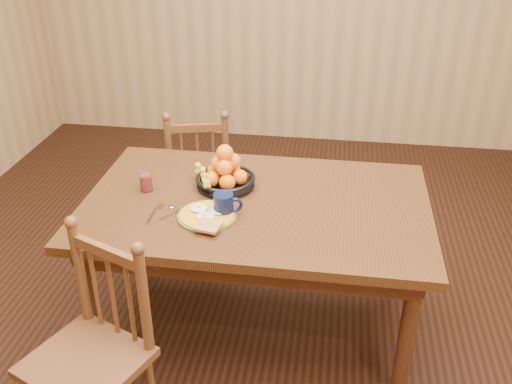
# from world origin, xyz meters

# --- Properties ---
(room) EXTENTS (4.52, 5.02, 2.72)m
(room) POSITION_xyz_m (0.00, 0.00, 1.35)
(room) COLOR black
(room) RESTS_ON ground
(dining_table) EXTENTS (1.60, 1.00, 0.75)m
(dining_table) POSITION_xyz_m (0.00, 0.00, 0.67)
(dining_table) COLOR black
(dining_table) RESTS_ON ground
(chair_far) EXTENTS (0.48, 0.47, 0.89)m
(chair_far) POSITION_xyz_m (-0.48, 0.81, 0.43)
(chair_far) COLOR #4D2E17
(chair_far) RESTS_ON ground
(chair_near) EXTENTS (0.54, 0.53, 0.91)m
(chair_near) POSITION_xyz_m (-0.53, -0.74, 0.44)
(chair_near) COLOR #4D2E17
(chair_near) RESTS_ON ground
(breakfast_plate) EXTENTS (0.26, 0.30, 0.04)m
(breakfast_plate) POSITION_xyz_m (-0.19, -0.18, 0.76)
(breakfast_plate) COLOR #59601E
(breakfast_plate) RESTS_ON dining_table
(fork) EXTENTS (0.03, 0.18, 0.00)m
(fork) POSITION_xyz_m (-0.43, -0.17, 0.75)
(fork) COLOR silver
(fork) RESTS_ON dining_table
(spoon) EXTENTS (0.08, 0.15, 0.01)m
(spoon) POSITION_xyz_m (-0.37, -0.13, 0.75)
(spoon) COLOR silver
(spoon) RESTS_ON dining_table
(coffee_mug) EXTENTS (0.13, 0.09, 0.10)m
(coffee_mug) POSITION_xyz_m (-0.12, -0.13, 0.80)
(coffee_mug) COLOR #0A1338
(coffee_mug) RESTS_ON dining_table
(juice_glass) EXTENTS (0.06, 0.06, 0.09)m
(juice_glass) POSITION_xyz_m (-0.54, 0.03, 0.79)
(juice_glass) COLOR silver
(juice_glass) RESTS_ON dining_table
(fruit_bowl) EXTENTS (0.32, 0.29, 0.22)m
(fruit_bowl) POSITION_xyz_m (-0.17, 0.13, 0.82)
(fruit_bowl) COLOR black
(fruit_bowl) RESTS_ON dining_table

